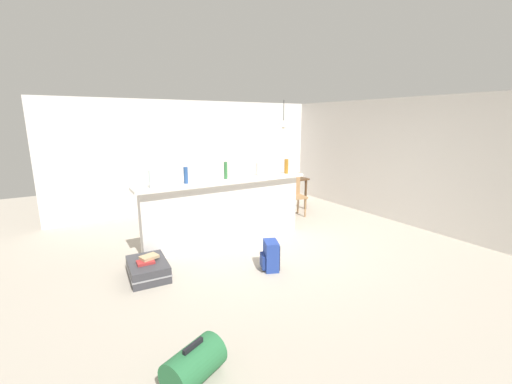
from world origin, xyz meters
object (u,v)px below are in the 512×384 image
Objects in this scene: bottle_clear at (151,179)px; bottle_green at (226,170)px; dining_chair_near_partition at (294,192)px; bottle_white at (260,170)px; pendant_lamp at (283,124)px; duffel_bag_green at (194,364)px; backpack_blue at (270,256)px; bottle_amber at (286,166)px; book_stack at (148,259)px; suitcase_flat_charcoal at (148,269)px; dining_table at (280,182)px; bottle_blue at (186,175)px.

bottle_green reaches higher than bottle_clear.
bottle_green is 0.30× the size of dining_chair_near_partition.
pendant_lamp reaches higher than bottle_white.
bottle_white is 2.03m from pendant_lamp.
bottle_clear is 0.41× the size of pendant_lamp.
backpack_blue is (1.64, 1.34, 0.05)m from duffel_bag_green.
bottle_amber is 0.87× the size of book_stack.
book_stack is at bearing -159.24° from dining_chair_near_partition.
suitcase_flat_charcoal is (-0.24, -0.49, -1.12)m from bottle_clear.
bottle_white is at bearing 64.33° from backpack_blue.
duffel_bag_green is (-2.23, -2.58, -1.07)m from bottle_white.
dining_table is (2.03, 1.25, -0.60)m from bottle_green.
pendant_lamp reaches higher than dining_table.
bottle_blue is 0.41× the size of pendant_lamp.
bottle_amber reaches higher than bottle_white.
bottle_green reaches higher than dining_chair_near_partition.
bottle_white is 0.75× the size of book_stack.
suitcase_flat_charcoal is at bearing 86.79° from duffel_bag_green.
bottle_blue is 1.90m from bottle_amber.
book_stack is (-1.49, -0.64, -0.99)m from bottle_green.
bottle_clear is at bearing -177.81° from bottle_white.
dining_chair_near_partition reaches higher than dining_table.
dining_chair_near_partition is 1.48× the size of pendant_lamp.
duffel_bag_green is (-0.35, -2.51, -1.08)m from bottle_clear.
bottle_green is 2.21m from dining_chair_near_partition.
bottle_amber reaches higher than book_stack.
bottle_amber is at bearing -123.69° from pendant_lamp.
bottle_blue is 0.30× the size of suitcase_flat_charcoal.
dining_table is at bearing 102.90° from pendant_lamp.
suitcase_flat_charcoal is (-3.52, -1.87, -0.54)m from dining_table.
bottle_amber is at bearing -136.10° from dining_chair_near_partition.
bottle_green is (0.70, 0.04, 0.01)m from bottle_blue.
bottle_blue is 1.13× the size of bottle_white.
book_stack is at bearing -91.42° from suitcase_flat_charcoal.
bottle_amber is 0.28× the size of dining_chair_near_partition.
pendant_lamp reaches higher than bottle_clear.
bottle_white is (1.33, -0.02, -0.01)m from bottle_blue.
bottle_green is 3.27m from duffel_bag_green.
bottle_white reaches higher than duffel_bag_green.
bottle_clear reaches higher than duffel_bag_green.
suitcase_flat_charcoal is at bearing -151.98° from dining_table.
bottle_clear is 2.44m from bottle_amber.
pendant_lamp is (2.04, 1.19, 0.74)m from bottle_green.
bottle_blue reaches higher than dining_chair_near_partition.
dining_table reaches higher than book_stack.
backpack_blue is at bearing -23.44° from book_stack.
book_stack is at bearing 156.56° from backpack_blue.
bottle_white is 0.86× the size of bottle_amber.
dining_chair_near_partition reaches higher than suitcase_flat_charcoal.
pendant_lamp is at bearing 27.43° from book_stack.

